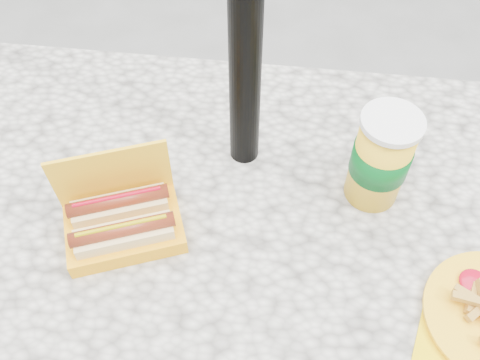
# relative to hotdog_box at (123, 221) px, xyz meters

# --- Properties ---
(picnic_table) EXTENTS (1.20, 0.80, 0.75)m
(picnic_table) POSITION_rel_hotdog_box_xyz_m (0.17, 0.03, -0.14)
(picnic_table) COLOR beige
(picnic_table) RESTS_ON ground
(hotdog_box) EXTENTS (0.21, 0.18, 0.15)m
(hotdog_box) POSITION_rel_hotdog_box_xyz_m (0.00, 0.00, 0.00)
(hotdog_box) COLOR yellow
(hotdog_box) RESTS_ON picnic_table
(soda_cup) EXTENTS (0.09, 0.09, 0.18)m
(soda_cup) POSITION_rel_hotdog_box_xyz_m (0.39, 0.13, 0.06)
(soda_cup) COLOR yellow
(soda_cup) RESTS_ON picnic_table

